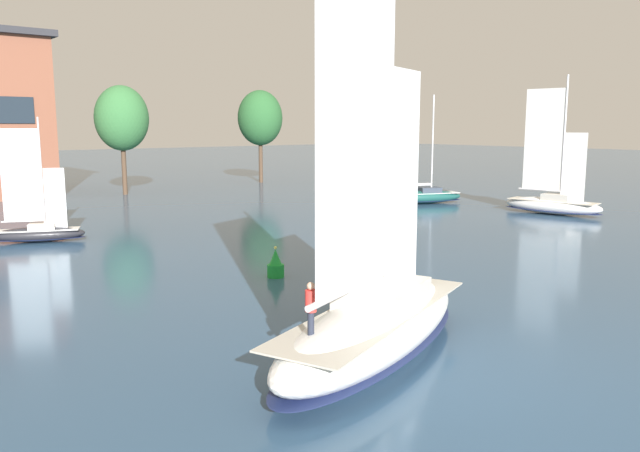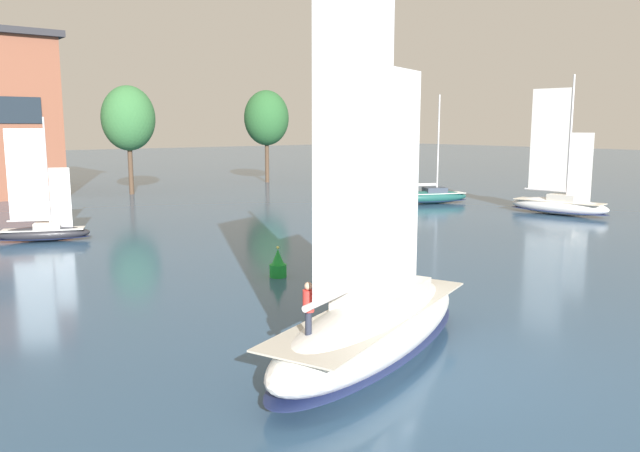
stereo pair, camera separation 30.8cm
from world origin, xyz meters
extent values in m
plane|color=#2D4C6B|center=(0.00, 0.00, 0.00)|extent=(400.00, 400.00, 0.00)
cylinder|color=#4C3828|center=(34.48, 59.05, 3.46)|extent=(0.55, 0.55, 6.93)
ellipsoid|color=#285B2D|center=(34.48, 59.05, 9.02)|extent=(6.23, 6.23, 7.62)
cylinder|color=#4C3828|center=(13.34, 55.71, 3.37)|extent=(0.54, 0.54, 6.74)
ellipsoid|color=#336B38|center=(13.34, 55.71, 8.78)|extent=(6.07, 6.07, 7.42)
ellipsoid|color=white|center=(0.00, 0.00, 1.02)|extent=(12.40, 7.43, 2.04)
ellipsoid|color=#19234C|center=(0.00, 0.00, 0.46)|extent=(12.52, 7.50, 0.24)
cube|color=#BCB7A8|center=(0.00, 0.00, 1.61)|extent=(10.86, 6.41, 0.06)
cube|color=beige|center=(0.56, 0.21, 2.06)|extent=(3.98, 3.40, 0.84)
cylinder|color=silver|center=(0.90, 0.34, 9.14)|extent=(0.24, 0.24, 14.99)
cylinder|color=silver|center=(-1.62, -0.62, 2.84)|extent=(5.11, 2.12, 0.20)
cube|color=white|center=(-1.42, -0.55, 8.99)|extent=(4.65, 1.80, 12.29)
cube|color=white|center=(2.22, 0.85, 5.76)|extent=(2.47, 0.97, 8.25)
cylinder|color=#232838|center=(-3.50, -0.91, 2.07)|extent=(0.26, 0.26, 0.85)
cylinder|color=red|center=(-3.50, -0.91, 2.82)|extent=(0.44, 0.44, 0.65)
sphere|color=tan|center=(-3.50, -0.91, 3.26)|extent=(0.24, 0.24, 0.24)
ellipsoid|color=silver|center=(37.16, 15.50, 0.75)|extent=(3.67, 9.12, 1.51)
ellipsoid|color=#19234C|center=(37.16, 15.50, 0.34)|extent=(3.71, 9.21, 0.18)
cube|color=beige|center=(37.16, 15.50, 1.20)|extent=(3.13, 8.01, 0.06)
cube|color=beige|center=(37.22, 15.06, 1.54)|extent=(2.06, 2.70, 0.62)
cylinder|color=silver|center=(37.26, 14.80, 6.77)|extent=(0.18, 0.18, 11.08)
cylinder|color=silver|center=(36.98, 16.77, 2.11)|extent=(0.70, 3.97, 0.15)
cube|color=white|center=(37.01, 16.61, 6.66)|extent=(0.53, 3.64, 9.09)
cube|color=white|center=(37.40, 13.73, 4.28)|extent=(0.29, 1.94, 6.10)
ellipsoid|color=#194C47|center=(34.15, 27.99, 0.67)|extent=(8.18, 5.04, 1.35)
ellipsoid|color=#19234C|center=(34.15, 27.99, 0.30)|extent=(8.26, 5.09, 0.16)
cube|color=silver|center=(34.15, 27.99, 1.07)|extent=(7.16, 4.35, 0.06)
cube|color=#333D4C|center=(34.52, 27.85, 1.38)|extent=(2.64, 2.27, 0.55)
cylinder|color=silver|center=(34.74, 27.76, 6.06)|extent=(0.16, 0.16, 9.91)
cylinder|color=silver|center=(33.09, 28.43, 1.90)|extent=(3.36, 1.47, 0.13)
cylinder|color=white|center=(33.09, 28.43, 1.99)|extent=(3.06, 1.41, 0.22)
ellipsoid|color=#232328|center=(-3.00, 30.18, 0.52)|extent=(6.27, 4.03, 1.04)
ellipsoid|color=#19234C|center=(-3.00, 30.18, 0.23)|extent=(6.34, 4.07, 0.12)
cube|color=silver|center=(-3.00, 30.18, 0.83)|extent=(5.49, 3.48, 0.06)
cube|color=beige|center=(-2.73, 30.06, 1.08)|extent=(2.05, 1.78, 0.43)
cylinder|color=silver|center=(-2.56, 29.98, 4.68)|extent=(0.12, 0.12, 7.63)
cylinder|color=silver|center=(-3.81, 30.54, 1.47)|extent=(2.55, 1.20, 0.10)
cube|color=white|center=(-3.71, 30.49, 4.60)|extent=(2.32, 1.05, 6.25)
cube|color=white|center=(-1.85, 29.67, 2.96)|extent=(1.24, 0.56, 4.20)
cylinder|color=green|center=(3.91, 11.58, 0.34)|extent=(0.90, 0.90, 0.67)
cone|color=green|center=(3.91, 11.58, 1.09)|extent=(0.67, 0.67, 0.82)
sphere|color=#F2F266|center=(3.91, 11.58, 1.58)|extent=(0.16, 0.16, 0.16)
camera|label=1|loc=(-14.40, -14.85, 7.88)|focal=35.00mm
camera|label=2|loc=(-14.16, -15.04, 7.88)|focal=35.00mm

